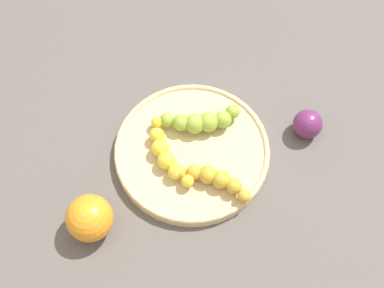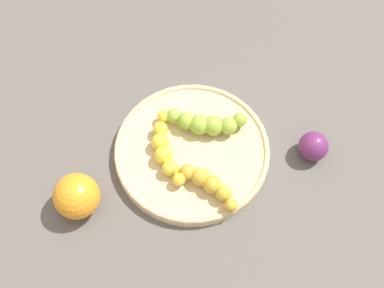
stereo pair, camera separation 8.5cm
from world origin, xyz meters
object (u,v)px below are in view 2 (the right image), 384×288
object	(u,v)px
fruit_bowl	(192,151)
banana_green	(207,123)
banana_spotted	(205,182)
plum_purple	(313,146)
orange_fruit	(77,196)
banana_yellow	(164,148)

from	to	relation	value
fruit_bowl	banana_green	size ratio (longest dim) A/B	2.27
banana_spotted	plum_purple	distance (m)	0.20
banana_spotted	banana_green	distance (m)	0.11
orange_fruit	plum_purple	world-z (taller)	orange_fruit
banana_spotted	fruit_bowl	bearing A→B (deg)	51.65
banana_green	banana_spotted	bearing A→B (deg)	2.43
banana_yellow	orange_fruit	bearing A→B (deg)	19.38
banana_yellow	banana_green	size ratio (longest dim) A/B	1.18
orange_fruit	plum_purple	bearing A→B (deg)	163.92
banana_green	banana_yellow	bearing A→B (deg)	-51.96
banana_green	fruit_bowl	bearing A→B (deg)	-26.68
banana_yellow	banana_spotted	distance (m)	0.09
banana_spotted	banana_green	bearing A→B (deg)	32.52
orange_fruit	plum_purple	distance (m)	0.41
banana_yellow	banana_green	bearing A→B (deg)	-159.75
banana_spotted	plum_purple	world-z (taller)	plum_purple
banana_spotted	banana_green	size ratio (longest dim) A/B	1.04
fruit_bowl	banana_yellow	world-z (taller)	banana_yellow
banana_green	orange_fruit	bearing A→B (deg)	-52.53
fruit_bowl	banana_green	xyz separation A→B (m)	(-0.04, -0.02, 0.03)
banana_yellow	banana_spotted	bearing A→B (deg)	123.75
banana_spotted	plum_purple	bearing A→B (deg)	-34.55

